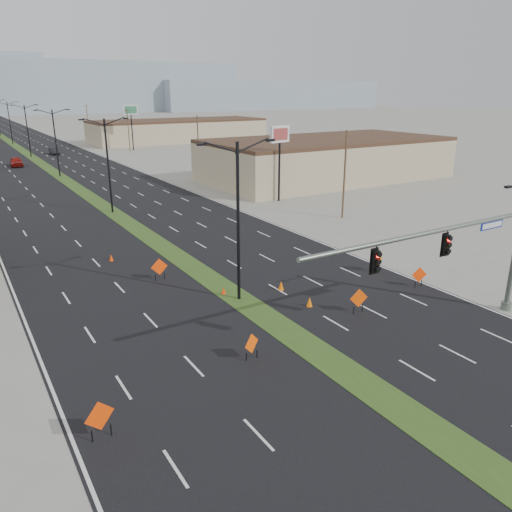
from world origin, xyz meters
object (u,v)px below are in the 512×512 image
cone_0 (224,291)px  cone_1 (310,302)px  construction_sign_2 (159,268)px  car_mid (54,151)px  construction_sign_4 (376,260)px  cone_2 (281,286)px  construction_sign_1 (252,345)px  streetlight_3 (27,129)px  pole_sign_east_far (131,113)px  construction_sign_3 (359,299)px  streetlight_4 (10,122)px  cone_3 (111,258)px  streetlight_2 (56,141)px  construction_sign_0 (100,417)px  car_left (16,162)px  streetlight_1 (108,163)px  pole_sign_east_near (280,140)px  streetlight_0 (238,218)px  construction_sign_5 (419,275)px  signal_mast (468,247)px

cone_0 → cone_1: 5.81m
construction_sign_2 → car_mid: bearing=88.7°
construction_sign_4 → cone_1: 8.37m
cone_2 → construction_sign_1: bearing=-133.5°
streetlight_3 → pole_sign_east_far: bearing=0.8°
construction_sign_3 → cone_2: construction_sign_3 is taller
streetlight_4 → car_mid: 27.32m
cone_0 → cone_3: size_ratio=0.94×
cone_0 → cone_2: 3.90m
streetlight_2 → construction_sign_0: streetlight_2 is taller
streetlight_2 → pole_sign_east_far: (21.21, 28.28, 2.51)m
car_left → construction_sign_0: bearing=-91.4°
car_mid → construction_sign_3: (0.38, -91.10, 0.22)m
car_left → construction_sign_0: size_ratio=2.87×
construction_sign_0 → construction_sign_4: (22.44, 8.11, -0.07)m
car_mid → streetlight_2: bearing=-99.1°
streetlight_4 → construction_sign_4: size_ratio=6.41×
car_left → construction_sign_1: 78.03m
streetlight_1 → pole_sign_east_near: bearing=-13.5°
cone_3 → streetlight_2: bearing=83.7°
car_left → car_mid: (8.98, 14.38, -0.12)m
construction_sign_1 → construction_sign_3: construction_sign_3 is taller
streetlight_2 → car_mid: 30.25m
streetlight_0 → cone_0: streetlight_0 is taller
construction_sign_5 → cone_0: construction_sign_5 is taller
streetlight_3 → cone_2: size_ratio=15.42×
construction_sign_1 → streetlight_1: bearing=61.9°
streetlight_4 → construction_sign_3: bearing=-87.5°
car_mid → construction_sign_4: size_ratio=2.72×
cone_1 → streetlight_1: bearing=95.8°
streetlight_0 → construction_sign_3: size_ratio=6.40×
car_mid → cone_0: size_ratio=8.03×
streetlight_2 → cone_3: size_ratio=17.81×
streetlight_0 → streetlight_1: (0.00, 28.00, 0.00)m
construction_sign_2 → construction_sign_5: size_ratio=1.11×
streetlight_2 → cone_2: bearing=-86.8°
streetlight_0 → streetlight_3: bearing=90.0°
streetlight_2 → construction_sign_4: (11.16, -56.89, -4.50)m
streetlight_2 → pole_sign_east_far: streetlight_2 is taller
streetlight_0 → streetlight_1: same height
construction_sign_0 → construction_sign_5: construction_sign_0 is taller
construction_sign_1 → cone_0: (2.74, 8.12, -0.57)m
construction_sign_4 → pole_sign_east_far: (10.05, 85.16, 7.01)m
streetlight_0 → pole_sign_east_far: size_ratio=1.03×
car_mid → pole_sign_east_far: size_ratio=0.44×
signal_mast → streetlight_3: size_ratio=1.63×
car_left → construction_sign_4: size_ratio=3.08×
cone_1 → signal_mast: bearing=-51.1°
streetlight_3 → pole_sign_east_near: (19.00, -60.55, 1.79)m
streetlight_2 → cone_0: (-0.48, -54.79, -5.15)m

